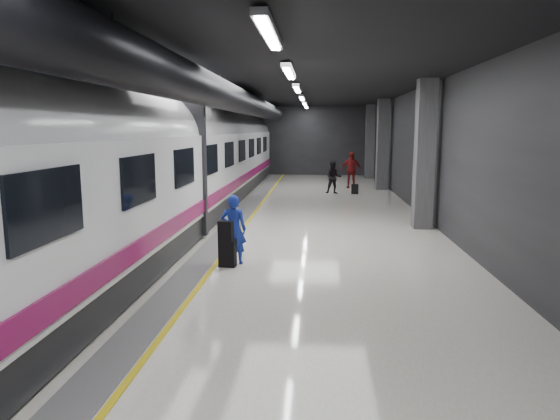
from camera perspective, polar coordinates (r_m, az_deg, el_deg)
name	(u,v)px	position (r m, az deg, el deg)	size (l,w,h in m)	color
ground	(269,239)	(13.84, -1.27, -3.37)	(40.00, 40.00, 0.00)	white
platform_hall	(262,111)	(14.50, -2.10, 11.27)	(10.02, 40.02, 4.51)	black
train	(151,164)	(14.23, -14.48, 5.10)	(3.05, 38.00, 4.05)	black
traveler_main	(234,229)	(11.28, -5.32, -2.22)	(0.58, 0.38, 1.58)	#1643A9
suitcase_main	(228,253)	(11.15, -6.02, -4.94)	(0.37, 0.23, 0.60)	black
shoulder_bag	(226,231)	(11.02, -6.22, -2.37)	(0.32, 0.17, 0.43)	black
traveler_far_a	(334,177)	(23.68, 6.14, 3.72)	(0.75, 0.58, 1.54)	black
traveler_far_b	(351,170)	(26.12, 8.11, 4.57)	(1.10, 0.46, 1.88)	maroon
suitcase_far	(355,189)	(23.74, 8.56, 2.38)	(0.32, 0.20, 0.46)	black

